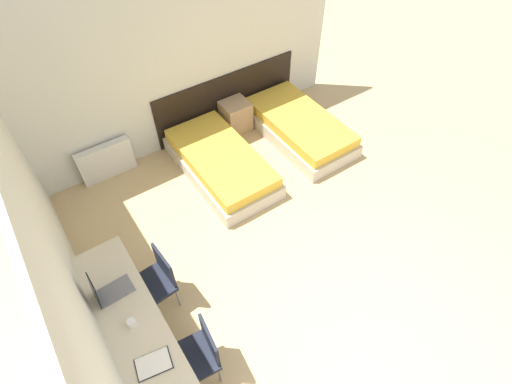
# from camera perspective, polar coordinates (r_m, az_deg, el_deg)

# --- Properties ---
(ground_plane) EXTENTS (20.00, 20.00, 0.00)m
(ground_plane) POSITION_cam_1_polar(r_m,az_deg,el_deg) (4.79, 18.59, -23.40)
(ground_plane) COLOR tan
(wall_back) EXTENTS (5.52, 0.05, 2.70)m
(wall_back) POSITION_cam_1_polar(r_m,az_deg,el_deg) (6.03, -11.65, 17.41)
(wall_back) COLOR silver
(wall_back) RESTS_ON ground_plane
(wall_left) EXTENTS (0.05, 5.52, 2.70)m
(wall_left) POSITION_cam_1_polar(r_m,az_deg,el_deg) (3.99, -26.47, -8.35)
(wall_left) COLOR silver
(wall_left) RESTS_ON ground_plane
(headboard_panel) EXTENTS (2.57, 0.03, 0.92)m
(headboard_panel) POSITION_cam_1_polar(r_m,az_deg,el_deg) (6.78, -4.09, 13.09)
(headboard_panel) COLOR black
(headboard_panel) RESTS_ON ground_plane
(bed_near_window) EXTENTS (0.98, 1.93, 0.41)m
(bed_near_window) POSITION_cam_1_polar(r_m,az_deg,el_deg) (6.00, -5.03, 4.11)
(bed_near_window) COLOR beige
(bed_near_window) RESTS_ON ground_plane
(bed_near_door) EXTENTS (0.98, 1.93, 0.41)m
(bed_near_door) POSITION_cam_1_polar(r_m,az_deg,el_deg) (6.64, 6.19, 9.20)
(bed_near_door) COLOR beige
(bed_near_door) RESTS_ON ground_plane
(nightstand) EXTENTS (0.44, 0.41, 0.52)m
(nightstand) POSITION_cam_1_polar(r_m,az_deg,el_deg) (6.73, -2.93, 10.78)
(nightstand) COLOR tan
(nightstand) RESTS_ON ground_plane
(radiator) EXTENTS (0.80, 0.12, 0.56)m
(radiator) POSITION_cam_1_polar(r_m,az_deg,el_deg) (6.29, -20.58, 4.15)
(radiator) COLOR silver
(radiator) RESTS_ON ground_plane
(desk) EXTENTS (0.54, 2.09, 0.75)m
(desk) POSITION_cam_1_polar(r_m,az_deg,el_deg) (4.26, -16.69, -18.48)
(desk) COLOR beige
(desk) RESTS_ON ground_plane
(chair_near_laptop) EXTENTS (0.47, 0.47, 0.83)m
(chair_near_laptop) POSITION_cam_1_polar(r_m,az_deg,el_deg) (4.61, -14.16, -12.12)
(chair_near_laptop) COLOR black
(chair_near_laptop) RESTS_ON ground_plane
(chair_near_notebook) EXTENTS (0.48, 0.48, 0.83)m
(chair_near_notebook) POSITION_cam_1_polar(r_m,az_deg,el_deg) (4.19, -8.32, -21.89)
(chair_near_notebook) COLOR black
(chair_near_notebook) RESTS_ON ground_plane
(laptop) EXTENTS (0.37, 0.23, 0.37)m
(laptop) POSITION_cam_1_polar(r_m,az_deg,el_deg) (4.26, -20.44, -13.12)
(laptop) COLOR slate
(laptop) RESTS_ON desk
(open_notebook) EXTENTS (0.34, 0.26, 0.02)m
(open_notebook) POSITION_cam_1_polar(r_m,az_deg,el_deg) (3.92, -14.44, -22.66)
(open_notebook) COLOR black
(open_notebook) RESTS_ON desk
(mug) EXTENTS (0.08, 0.08, 0.09)m
(mug) POSITION_cam_1_polar(r_m,az_deg,el_deg) (4.07, -17.33, -17.45)
(mug) COLOR white
(mug) RESTS_ON desk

